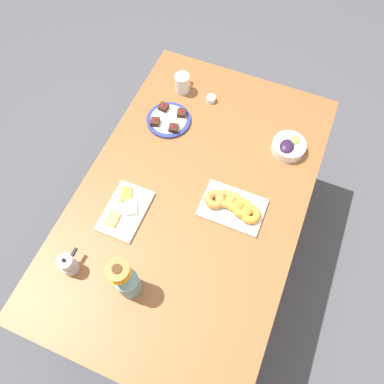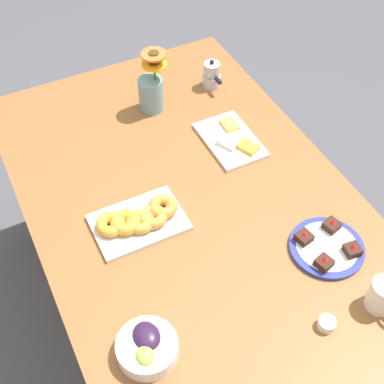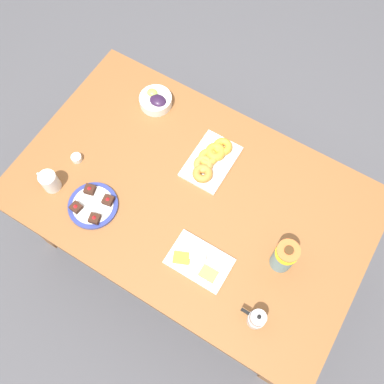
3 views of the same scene
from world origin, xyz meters
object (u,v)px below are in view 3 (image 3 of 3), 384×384
Objects in this scene: cheese_platter at (199,261)px; coffee_mug at (49,181)px; dessert_plate at (93,205)px; moka_pot at (257,319)px; croissant_platter at (211,160)px; flower_vase at (284,258)px; jam_cup_honey at (77,158)px; grape_bowl at (156,100)px; dining_table at (192,203)px.

coffee_mug is at bearing 3.24° from cheese_platter.
dessert_plate is 1.87× the size of moka_pot.
cheese_platter is at bearing -177.17° from dessert_plate.
moka_pot is at bearing 177.53° from coffee_mug.
coffee_mug is at bearing 40.91° from croissant_platter.
croissant_platter is at bearing -28.02° from flower_vase.
flower_vase is at bearing -177.19° from jam_cup_honey.
grape_bowl is at bearing -107.80° from jam_cup_honey.
grape_bowl is (0.41, -0.33, 0.12)m from dining_table.
jam_cup_honey is at bearing -94.32° from coffee_mug.
flower_vase is 2.04× the size of moka_pot.
dining_table is 0.32m from cheese_platter.
cheese_platter is at bearing 30.65° from flower_vase.
moka_pot is (-1.05, 0.21, 0.03)m from jam_cup_honey.
cheese_platter is at bearing -15.61° from moka_pot.
dining_table is 5.54× the size of croissant_platter.
coffee_mug reaches higher than dining_table.
cheese_platter is at bearing 114.32° from croissant_platter.
moka_pot is at bearing 94.61° from flower_vase.
dining_table is 0.51m from flower_vase.
coffee_mug is at bearing 85.68° from jam_cup_honey.
moka_pot is at bearing 168.60° from jam_cup_honey.
moka_pot reaches higher than croissant_platter.
grape_bowl is at bearing -19.76° from croissant_platter.
dining_table is at bearing -142.12° from dessert_plate.
grape_bowl is 0.72× the size of dessert_plate.
cheese_platter is 2.18× the size of moka_pot.
moka_pot reaches higher than dining_table.
flower_vase reaches higher than dessert_plate.
moka_pot is (-1.06, 0.05, -0.00)m from coffee_mug.
dining_table is at bearing -153.07° from coffee_mug.
grape_bowl is 1.34× the size of moka_pot.
croissant_platter is (0.20, -0.43, 0.01)m from cheese_platter.
coffee_mug is 2.34× the size of jam_cup_honey.
cheese_platter is 1.07× the size of flower_vase.
cheese_platter is (-0.59, 0.58, -0.02)m from grape_bowl.
grape_bowl reaches higher than dining_table.
moka_pot reaches higher than cheese_platter.
flower_vase is at bearing 151.98° from croissant_platter.
cheese_platter is 5.42× the size of jam_cup_honey.
dining_table is 0.45m from dessert_plate.
coffee_mug reaches higher than croissant_platter.
croissant_platter is 6.02× the size of jam_cup_honey.
dining_table is 0.22m from croissant_platter.
croissant_platter is 0.56m from flower_vase.
dessert_plate is (-0.22, -0.02, -0.04)m from coffee_mug.
coffee_mug is at bearing 26.93° from dining_table.
grape_bowl is at bearing -104.32° from coffee_mug.
croissant_platter is 1.30× the size of dessert_plate.
grape_bowl is at bearing -36.29° from moka_pot.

